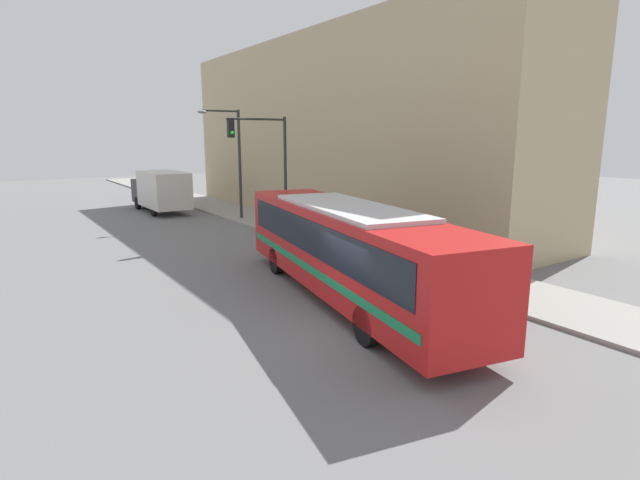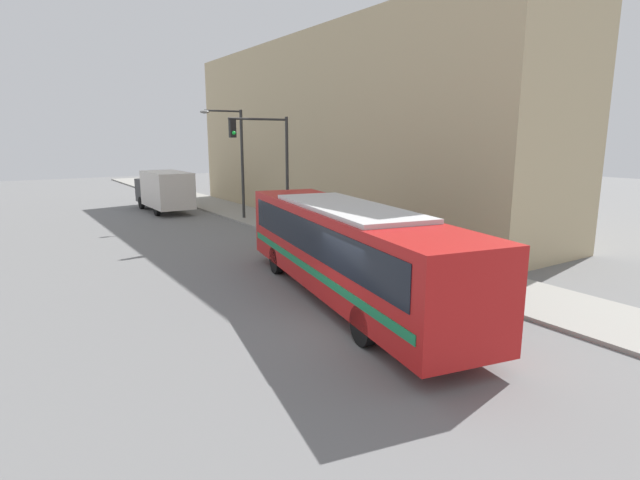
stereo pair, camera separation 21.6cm
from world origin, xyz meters
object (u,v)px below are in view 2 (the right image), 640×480
at_px(fire_hydrant, 404,260).
at_px(pedestrian_near_corner, 309,215).
at_px(traffic_light_pole, 269,155).
at_px(street_lamp, 236,154).
at_px(city_bus, 346,245).
at_px(delivery_truck, 164,190).

xyz_separation_m(fire_hydrant, pedestrian_near_corner, (1.07, 8.59, 0.58)).
xyz_separation_m(traffic_light_pole, street_lamp, (0.77, 5.78, -0.09)).
relative_size(fire_hydrant, pedestrian_near_corner, 0.39).
bearing_deg(pedestrian_near_corner, fire_hydrant, -97.11).
distance_m(city_bus, traffic_light_pole, 11.27).
height_order(delivery_truck, street_lamp, street_lamp).
height_order(city_bus, delivery_truck, city_bus).
relative_size(delivery_truck, fire_hydrant, 9.71).
bearing_deg(fire_hydrant, pedestrian_near_corner, 82.89).
distance_m(delivery_truck, street_lamp, 7.16).
relative_size(delivery_truck, traffic_light_pole, 1.13).
xyz_separation_m(city_bus, delivery_truck, (0.85, 22.45, -0.23)).
xyz_separation_m(delivery_truck, street_lamp, (2.82, -6.06, 2.55)).
height_order(city_bus, pedestrian_near_corner, city_bus).
bearing_deg(street_lamp, fire_hydrant, -89.52).
relative_size(city_bus, fire_hydrant, 18.12).
relative_size(traffic_light_pole, pedestrian_near_corner, 3.32).
bearing_deg(delivery_truck, fire_hydrant, -82.04).
bearing_deg(fire_hydrant, delivery_truck, 97.96).
height_order(fire_hydrant, pedestrian_near_corner, pedestrian_near_corner).
relative_size(city_bus, delivery_truck, 1.87).
bearing_deg(delivery_truck, traffic_light_pole, -80.18).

